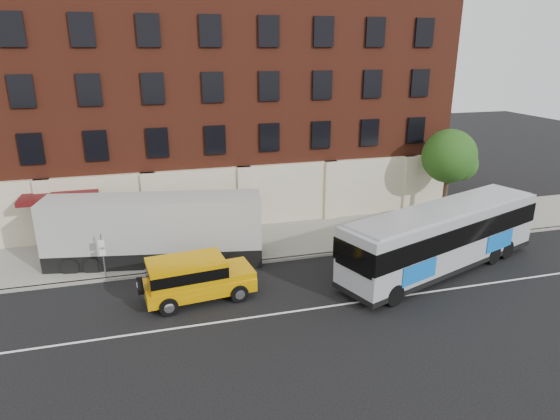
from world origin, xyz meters
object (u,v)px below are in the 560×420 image
object	(u,v)px
street_tree	(450,158)
city_bus	(443,236)
yellow_suv	(194,276)
shipping_container	(155,231)
sign_pole	(103,254)

from	to	relation	value
street_tree	city_bus	bearing A→B (deg)	-124.32
yellow_suv	shipping_container	world-z (taller)	shipping_container
street_tree	sign_pole	bearing A→B (deg)	-171.39
sign_pole	shipping_container	bearing A→B (deg)	26.78
sign_pole	city_bus	xyz separation A→B (m)	(17.38, -3.49, 0.51)
sign_pole	yellow_suv	distance (m)	5.37
city_bus	sign_pole	bearing A→B (deg)	168.64
city_bus	shipping_container	distance (m)	15.50
street_tree	yellow_suv	world-z (taller)	street_tree
city_bus	shipping_container	size ratio (longest dim) A/B	1.12
sign_pole	shipping_container	xyz separation A→B (m)	(2.65, 1.34, 0.45)
yellow_suv	shipping_container	bearing A→B (deg)	109.13
sign_pole	street_tree	xyz separation A→B (m)	(22.04, 3.34, 2.96)
shipping_container	sign_pole	bearing A→B (deg)	-153.22
yellow_suv	shipping_container	size ratio (longest dim) A/B	0.47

